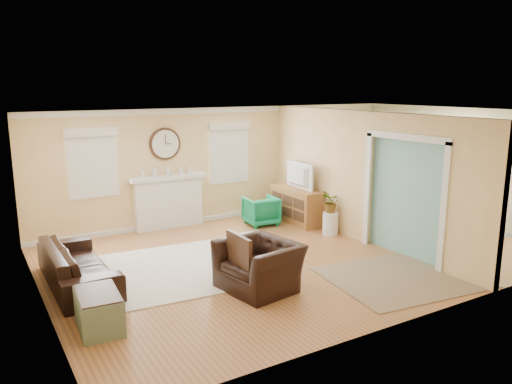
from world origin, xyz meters
TOP-DOWN VIEW (x-y plane):
  - floor at (0.00, 0.00)m, footprint 9.00×9.00m
  - wall_back at (0.00, 3.00)m, footprint 9.00×0.02m
  - wall_front at (0.00, -3.00)m, footprint 9.00×0.02m
  - wall_left at (-4.50, 0.00)m, footprint 0.02×6.00m
  - wall_right at (4.50, 0.00)m, footprint 0.02×6.00m
  - ceiling at (0.00, 0.00)m, footprint 9.00×6.00m
  - partition at (1.51, 0.28)m, footprint 0.17×6.00m
  - fireplace at (-1.50, 2.88)m, footprint 1.70×0.30m
  - wall_clock at (-1.50, 2.97)m, footprint 0.70×0.07m
  - window_left at (-3.05, 2.95)m, footprint 1.05×0.13m
  - window_right at (0.05, 2.95)m, footprint 1.05×0.13m
  - french_doors at (4.45, 0.00)m, footprint 0.06×1.70m
  - pendant at (3.00, 0.00)m, footprint 0.30×0.30m
  - rug_cream at (-2.16, 0.35)m, footprint 3.19×2.83m
  - rug_jute at (0.69, -1.86)m, footprint 2.59×2.22m
  - rug_grey at (3.24, 0.16)m, footprint 2.50×3.13m
  - sofa at (-3.92, 0.54)m, footprint 0.89×2.24m
  - eames_chair at (-1.55, -1.05)m, footprint 1.19×1.30m
  - green_chair at (0.37, 2.05)m, footprint 0.75×0.77m
  - trunk at (-3.99, -1.10)m, footprint 0.58×0.89m
  - credenza at (1.15, 1.79)m, footprint 0.49×1.44m
  - tv at (1.13, 1.79)m, footprint 0.18×1.03m
  - garden_stool at (1.22, 0.64)m, footprint 0.32×0.32m
  - potted_plant at (1.22, 0.64)m, footprint 0.48×0.51m
  - dining_table at (3.24, 0.16)m, footprint 1.07×1.82m
  - dining_chair_n at (3.19, 1.29)m, footprint 0.46×0.46m
  - dining_chair_s at (3.14, -0.92)m, footprint 0.52×0.52m
  - dining_chair_w at (2.68, 0.19)m, footprint 0.53×0.53m
  - dining_chair_e at (3.86, 0.25)m, footprint 0.51×0.51m

SIDE VIEW (x-z plane):
  - floor at x=0.00m, z-range 0.00..0.00m
  - rug_grey at x=3.24m, z-range 0.00..0.01m
  - rug_jute at x=0.69m, z-range 0.00..0.01m
  - rug_cream at x=-2.16m, z-range 0.00..0.02m
  - garden_stool at x=1.22m, z-range 0.00..0.48m
  - trunk at x=-3.99m, z-range 0.00..0.49m
  - dining_table at x=3.24m, z-range 0.00..0.62m
  - green_chair at x=0.37m, z-range 0.00..0.64m
  - sofa at x=-3.92m, z-range 0.00..0.65m
  - eames_chair at x=-1.55m, z-range 0.00..0.75m
  - credenza at x=1.15m, z-range 0.00..0.80m
  - dining_chair_w at x=2.68m, z-range 0.09..1.06m
  - dining_chair_s at x=3.14m, z-range 0.09..1.07m
  - dining_chair_n at x=3.19m, z-range 0.09..1.09m
  - dining_chair_e at x=3.86m, z-range 0.09..1.09m
  - fireplace at x=-1.50m, z-range 0.01..1.18m
  - potted_plant at x=1.22m, z-range 0.48..0.94m
  - tv at x=1.13m, z-range 0.80..1.39m
  - french_doors at x=4.45m, z-range 0.00..2.20m
  - wall_back at x=0.00m, z-range 0.00..2.60m
  - wall_front at x=0.00m, z-range 0.00..2.60m
  - wall_left at x=-4.50m, z-range 0.00..2.60m
  - wall_right at x=4.50m, z-range 0.00..2.60m
  - partition at x=1.51m, z-range 0.06..2.66m
  - window_left at x=-3.05m, z-range 0.95..2.37m
  - window_right at x=0.05m, z-range 0.95..2.37m
  - wall_clock at x=-1.50m, z-range 1.50..2.20m
  - pendant at x=3.00m, z-range 1.93..2.48m
  - ceiling at x=0.00m, z-range 2.59..2.61m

